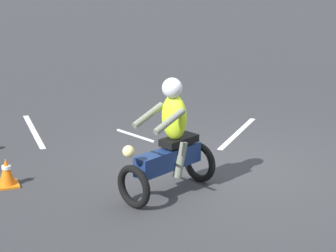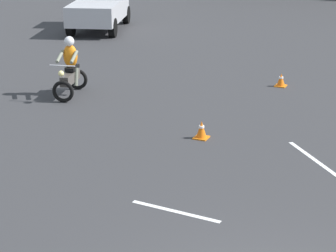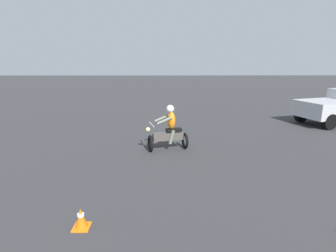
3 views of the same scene
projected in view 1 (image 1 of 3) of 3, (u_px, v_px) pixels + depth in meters
ground_plane at (225, 171)px, 10.05m from camera, size 120.00×120.00×0.00m
motorcycle_rider_foreground at (170, 144)px, 9.02m from camera, size 1.53×1.15×1.66m
traffic_cone_mid_left at (7, 173)px, 9.43m from camera, size 0.32×0.32×0.42m
lane_stripe_sw at (238, 133)px, 11.81m from camera, size 1.42×1.48×0.01m
lane_stripe_s at (34, 131)px, 11.93m from camera, size 0.12×2.07×0.01m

